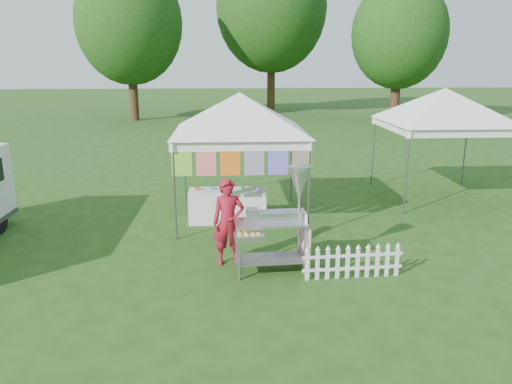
{
  "coord_description": "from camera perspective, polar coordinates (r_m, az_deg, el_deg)",
  "views": [
    {
      "loc": [
        -0.36,
        -8.09,
        3.72
      ],
      "look_at": [
        0.27,
        1.75,
        1.1
      ],
      "focal_mm": 35.0,
      "sensor_mm": 36.0,
      "label": 1
    }
  ],
  "objects": [
    {
      "name": "tree_mid",
      "position": [
        36.4,
        1.8,
        20.28
      ],
      "size": [
        7.6,
        7.6,
        11.52
      ],
      "color": "#341D13",
      "rests_on": "ground"
    },
    {
      "name": "canopy_right",
      "position": [
        14.35,
        20.87,
        11.03
      ],
      "size": [
        4.24,
        4.24,
        3.45
      ],
      "color": "#59595E",
      "rests_on": "ground"
    },
    {
      "name": "display_table",
      "position": [
        11.82,
        -3.29,
        -1.56
      ],
      "size": [
        1.8,
        0.7,
        0.76
      ],
      "primitive_type": "cube",
      "color": "white",
      "rests_on": "ground"
    },
    {
      "name": "tree_left",
      "position": [
        32.65,
        -14.3,
        18.18
      ],
      "size": [
        6.4,
        6.4,
        9.53
      ],
      "color": "#341D13",
      "rests_on": "ground"
    },
    {
      "name": "ground",
      "position": [
        8.91,
        -1.01,
        -9.81
      ],
      "size": [
        120.0,
        120.0,
        0.0
      ],
      "primitive_type": "plane",
      "color": "#234213",
      "rests_on": "ground"
    },
    {
      "name": "tree_right",
      "position": [
        31.85,
        16.08,
        16.98
      ],
      "size": [
        5.6,
        5.6,
        8.42
      ],
      "color": "#341D13",
      "rests_on": "ground"
    },
    {
      "name": "vendor",
      "position": [
        9.24,
        -3.17,
        -3.46
      ],
      "size": [
        0.62,
        0.43,
        1.63
      ],
      "primitive_type": "imported",
      "rotation": [
        0.0,
        0.0,
        0.07
      ],
      "color": "maroon",
      "rests_on": "ground"
    },
    {
      "name": "donut_cart",
      "position": [
        8.77,
        3.0,
        -2.25
      ],
      "size": [
        1.38,
        1.02,
        1.94
      ],
      "rotation": [
        0.0,
        0.0,
        0.06
      ],
      "color": "gray",
      "rests_on": "ground"
    },
    {
      "name": "canopy_main",
      "position": [
        11.61,
        -1.89,
        11.26
      ],
      "size": [
        4.24,
        4.24,
        3.45
      ],
      "color": "#59595E",
      "rests_on": "ground"
    },
    {
      "name": "picket_fence",
      "position": [
        8.96,
        10.99,
        -7.93
      ],
      "size": [
        1.8,
        0.13,
        0.56
      ],
      "rotation": [
        0.0,
        0.0,
        0.06
      ],
      "color": "white",
      "rests_on": "ground"
    }
  ]
}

